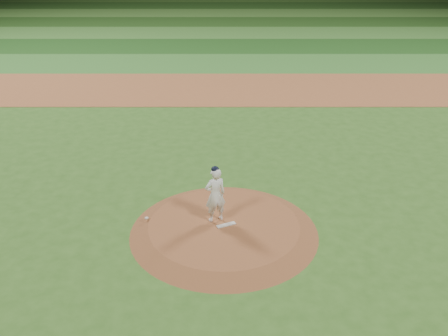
{
  "coord_description": "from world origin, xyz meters",
  "views": [
    {
      "loc": [
        -0.01,
        -12.29,
        8.15
      ],
      "look_at": [
        0.0,
        2.0,
        1.1
      ],
      "focal_mm": 40.0,
      "sensor_mm": 36.0,
      "label": 1
    }
  ],
  "objects_px": {
    "pitcher_on_mound": "(215,195)",
    "rosin_bag": "(147,218)",
    "pitching_rubber": "(226,225)",
    "pitchers_mound": "(224,228)"
  },
  "relations": [
    {
      "from": "pitchers_mound",
      "to": "rosin_bag",
      "type": "xyz_separation_m",
      "value": [
        -2.3,
        0.3,
        0.16
      ]
    },
    {
      "from": "pitchers_mound",
      "to": "pitcher_on_mound",
      "type": "xyz_separation_m",
      "value": [
        -0.25,
        0.23,
        0.99
      ]
    },
    {
      "from": "pitching_rubber",
      "to": "pitcher_on_mound",
      "type": "relative_size",
      "value": 0.32
    },
    {
      "from": "pitcher_on_mound",
      "to": "rosin_bag",
      "type": "bearing_deg",
      "value": 178.11
    },
    {
      "from": "pitching_rubber",
      "to": "pitchers_mound",
      "type": "bearing_deg",
      "value": 121.49
    },
    {
      "from": "pitchers_mound",
      "to": "pitcher_on_mound",
      "type": "distance_m",
      "value": 1.05
    },
    {
      "from": "pitchers_mound",
      "to": "pitching_rubber",
      "type": "bearing_deg",
      "value": -34.34
    },
    {
      "from": "pitchers_mound",
      "to": "pitcher_on_mound",
      "type": "relative_size",
      "value": 3.11
    },
    {
      "from": "pitchers_mound",
      "to": "pitching_rubber",
      "type": "distance_m",
      "value": 0.16
    },
    {
      "from": "pitching_rubber",
      "to": "pitcher_on_mound",
      "type": "height_order",
      "value": "pitcher_on_mound"
    }
  ]
}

